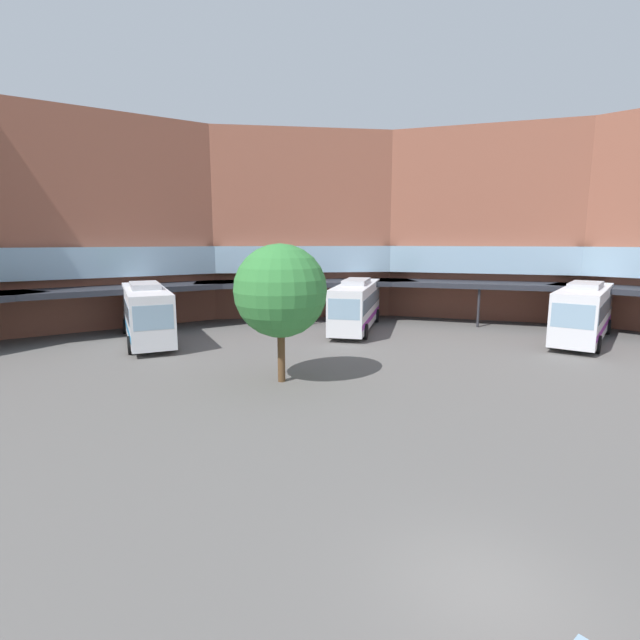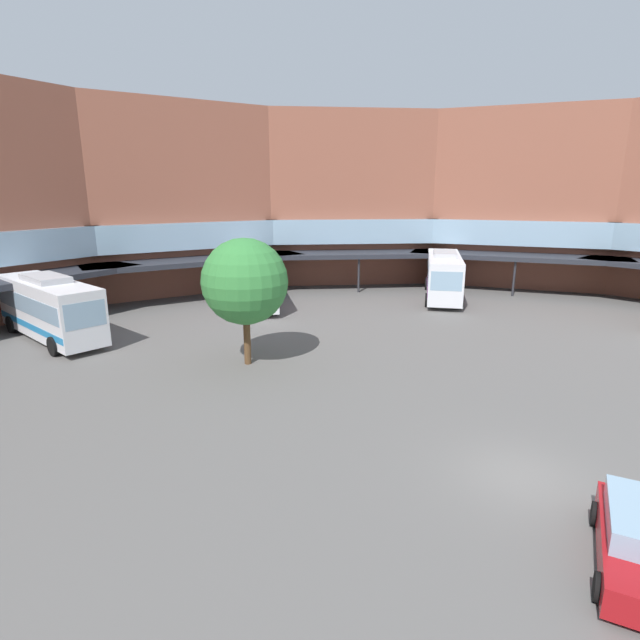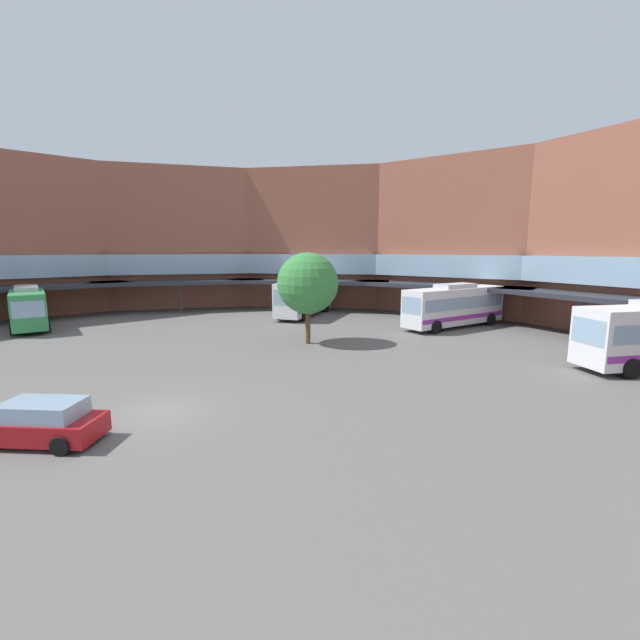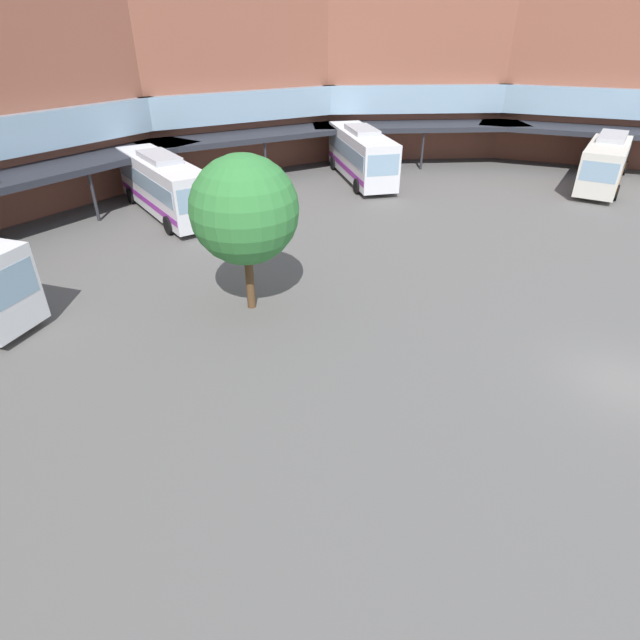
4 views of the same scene
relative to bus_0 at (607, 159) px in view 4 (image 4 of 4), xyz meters
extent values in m
plane|color=#605E5B|center=(-27.48, 1.01, -1.88)|extent=(123.02, 123.02, 0.00)
cube|color=#93543F|center=(9.03, 0.83, 6.14)|extent=(6.09, 18.11, 16.05)
cube|color=#8CADC6|center=(8.43, 0.83, 3.25)|extent=(6.32, 16.30, 2.25)
cube|color=#282B33|center=(4.03, 0.85, 1.33)|extent=(4.09, 18.10, 0.40)
cylinder|color=#2D2D33|center=(2.43, 0.86, -0.28)|extent=(0.20, 0.20, 3.21)
cube|color=#93543F|center=(5.47, 16.73, 6.14)|extent=(13.20, 18.90, 16.05)
cube|color=#8CADC6|center=(4.93, 16.48, 3.25)|extent=(12.64, 17.37, 2.25)
cube|color=#282B33|center=(0.96, 14.58, 1.33)|extent=(11.40, 18.04, 0.40)
cylinder|color=#2D2D33|center=(-0.48, 13.89, -0.28)|extent=(0.20, 0.20, 3.21)
cube|color=#93543F|center=(-4.65, 29.51, 6.14)|extent=(17.86, 15.99, 16.05)
cube|color=#8CADC6|center=(-5.03, 29.04, 3.25)|extent=(16.60, 15.04, 2.25)
cube|color=#282B33|center=(-7.78, 25.60, 1.33)|extent=(16.61, 14.43, 0.40)
cylinder|color=#2D2D33|center=(-8.78, 24.35, -0.28)|extent=(0.20, 0.20, 3.21)
cube|color=#93543F|center=(-19.33, 36.60, 6.14)|extent=(18.96, 9.88, 16.05)
cube|color=#8CADC6|center=(-19.46, 36.01, 3.25)|extent=(17.26, 9.72, 2.25)
cube|color=#282B33|center=(-20.44, 31.72, 1.33)|extent=(18.52, 7.94, 0.40)
cylinder|color=#2D2D33|center=(-20.80, 30.17, -0.28)|extent=(0.20, 0.20, 3.21)
cube|color=silver|center=(0.02, 0.00, -0.03)|extent=(12.20, 4.56, 3.01)
cube|color=#8CADC6|center=(0.02, 0.00, 0.33)|extent=(11.50, 4.49, 0.96)
cube|color=orange|center=(0.02, 0.00, -0.87)|extent=(11.97, 4.54, 0.36)
cube|color=#8CADC6|center=(-5.82, 0.99, 0.33)|extent=(0.50, 2.26, 1.32)
cube|color=#B2B2B7|center=(0.02, 0.00, 1.66)|extent=(4.54, 2.51, 0.36)
cylinder|color=black|center=(-4.20, -0.59, -1.33)|extent=(1.13, 0.48, 1.10)
cylinder|color=black|center=(-3.77, 1.95, -1.33)|extent=(1.13, 0.48, 1.10)
cylinder|color=black|center=(3.80, -1.96, -1.33)|extent=(1.13, 0.48, 1.10)
cylinder|color=black|center=(4.23, 0.59, -1.33)|extent=(1.13, 0.48, 1.10)
cube|color=white|center=(-5.59, 17.67, 0.10)|extent=(10.17, 8.03, 3.26)
cube|color=#8CADC6|center=(-5.59, 17.67, 0.49)|extent=(9.67, 7.72, 1.04)
cube|color=purple|center=(-5.59, 17.67, -0.81)|extent=(10.01, 7.94, 0.39)
cube|color=#8CADC6|center=(-9.90, 14.76, 0.49)|extent=(1.38, 1.96, 1.44)
cube|color=#B2B2B7|center=(-5.59, 17.67, 1.91)|extent=(4.15, 3.62, 0.36)
cylinder|color=black|center=(-7.83, 14.60, -1.33)|extent=(1.08, 0.86, 1.10)
cylinder|color=black|center=(-9.28, 16.75, -1.33)|extent=(1.08, 0.86, 1.10)
cylinder|color=black|center=(-1.90, 18.60, -1.33)|extent=(1.08, 0.86, 1.10)
cylinder|color=black|center=(-3.35, 20.75, -1.33)|extent=(1.08, 0.86, 1.10)
cube|color=white|center=(-18.15, 26.89, 0.04)|extent=(7.87, 10.10, 3.14)
cube|color=#8CADC6|center=(-18.15, 26.89, 0.41)|extent=(7.56, 9.60, 1.00)
cube|color=purple|center=(-18.15, 26.89, -0.84)|extent=(7.78, 9.94, 0.38)
cube|color=#8CADC6|center=(-21.06, 22.55, 0.41)|extent=(1.82, 1.28, 1.38)
cube|color=#B2B2B7|center=(-18.15, 26.89, 1.79)|extent=(3.51, 4.09, 0.36)
cylinder|color=black|center=(-19.15, 23.24, -1.33)|extent=(0.86, 1.08, 1.10)
cylinder|color=black|center=(-21.14, 24.58, -1.33)|extent=(0.86, 1.08, 1.10)
cylinder|color=black|center=(-15.15, 29.20, -1.33)|extent=(0.86, 1.08, 1.10)
cylinder|color=black|center=(-17.15, 30.54, -1.33)|extent=(0.86, 1.08, 1.10)
cube|color=#8CADC6|center=(-32.83, 22.92, 0.49)|extent=(2.23, 0.26, 1.43)
cylinder|color=black|center=(-31.66, 24.57, -1.33)|extent=(0.37, 1.12, 1.10)
cylinder|color=brown|center=(-27.27, 15.86, -0.29)|extent=(0.36, 0.36, 3.19)
sphere|color=#38843D|center=(-27.27, 15.86, 2.52)|extent=(4.41, 4.41, 4.41)
camera|label=1|loc=(-33.38, -5.46, 4.86)|focal=26.55mm
camera|label=2|loc=(-41.90, -4.55, 7.01)|focal=27.84mm
camera|label=3|loc=(-14.53, -12.15, 4.93)|focal=24.11mm
camera|label=4|loc=(-44.59, 5.83, 9.06)|focal=28.65mm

